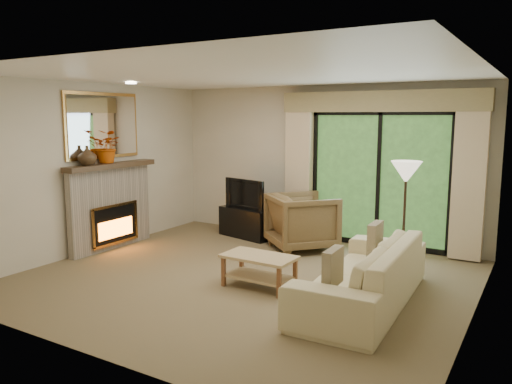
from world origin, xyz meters
The scene contains 22 objects.
floor centered at (0.00, 0.00, 0.00)m, with size 5.50×5.50×0.00m, color brown.
ceiling centered at (0.00, 0.00, 2.60)m, with size 5.50×5.50×0.00m, color white.
wall_back centered at (0.00, 2.50, 1.30)m, with size 5.00×5.00×0.00m, color beige.
wall_front centered at (0.00, -2.50, 1.30)m, with size 5.00×5.00×0.00m, color beige.
wall_left centered at (-2.75, 0.00, 1.30)m, with size 5.00×5.00×0.00m, color beige.
wall_right centered at (2.75, 0.00, 1.30)m, with size 5.00×5.00×0.00m, color beige.
fireplace centered at (-2.63, 0.20, 0.69)m, with size 0.24×1.70×1.37m, color gray, non-canonical shape.
mirror centered at (-2.71, 0.20, 1.95)m, with size 0.07×1.45×1.02m, color #C18A43, non-canonical shape.
sliding_door centered at (1.00, 2.45, 1.10)m, with size 2.26×0.10×2.16m, color black, non-canonical shape.
curtain_left centered at (-0.35, 2.34, 1.20)m, with size 0.45×0.18×2.35m, color #D0B68E.
curtain_right centered at (2.35, 2.34, 1.20)m, with size 0.45×0.18×2.35m, color #D0B68E.
cornice centered at (1.00, 2.36, 2.32)m, with size 3.20×0.24×0.32m, color #928155.
media_console centered at (-1.14, 1.95, 0.25)m, with size 1.02×0.46×0.51m, color black.
tv centered at (-1.14, 1.95, 0.77)m, with size 0.89×0.12×0.52m, color black.
armchair centered at (0.02, 1.70, 0.44)m, with size 0.95×0.98×0.89m, color brown.
sofa centered at (1.61, -0.05, 0.35)m, with size 2.42×0.94×0.71m, color #CDBD8A.
pillow_near centered at (1.53, -0.75, 0.59)m, with size 0.10×0.38×0.38m, color brown.
pillow_far centered at (1.53, 0.64, 0.59)m, with size 0.10×0.39×0.39m, color brown.
coffee_table centered at (0.34, -0.20, 0.20)m, with size 0.90×0.49×0.40m, color tan, non-canonical shape.
floor_lamp centered at (1.71, 1.31, 0.76)m, with size 0.41×0.41×1.51m, color beige, non-canonical shape.
vase centered at (-2.61, -0.23, 1.52)m, with size 0.28×0.28×0.29m, color #3D2C1A.
branches centered at (-2.61, 0.17, 1.63)m, with size 0.46×0.40×0.51m, color #B64809.
Camera 1 is at (3.33, -5.32, 2.10)m, focal length 35.00 mm.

